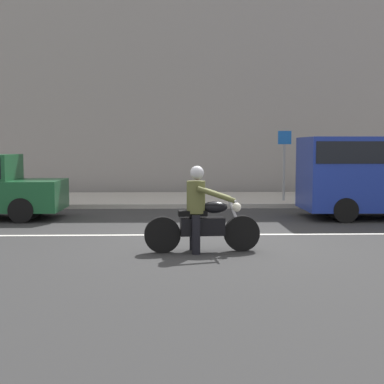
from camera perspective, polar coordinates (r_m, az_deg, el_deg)
The scene contains 7 objects.
ground_plane at distance 10.65m, azimuth 1.91°, elevation -5.46°, with size 80.00×80.00×0.00m, color #2D2D2D.
sidewalk_slab at distance 18.56m, azimuth 0.40°, elevation -0.81°, with size 40.00×4.40×0.14m, color #A8A399.
building_facade at distance 22.13m, azimuth 0.09°, elevation 13.76°, with size 40.00×1.40×10.65m, color gray.
lane_marking_stripe at distance 11.61m, azimuth 5.69°, elevation -4.60°, with size 18.00×0.14×0.01m, color silver.
motorcycle_with_rider_olive at distance 9.59m, azimuth 1.06°, elevation -2.73°, with size 2.12×0.70×1.58m.
street_sign_post at distance 17.68m, azimuth 9.97°, elevation 3.69°, with size 0.44×0.08×2.34m.
pedestrian_bystander at distance 19.98m, azimuth 12.14°, elevation 2.56°, with size 0.34×0.34×1.71m.
Camera 1 is at (-0.65, -10.46, 1.92)m, focal length 49.20 mm.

